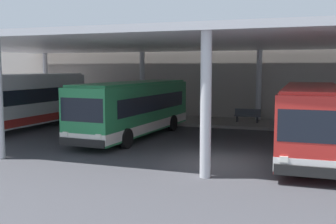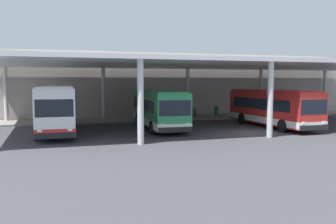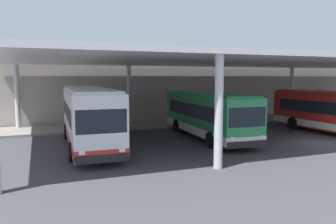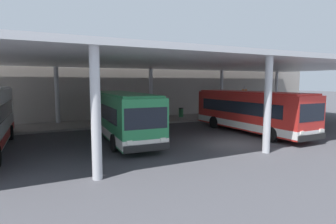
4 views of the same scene
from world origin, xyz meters
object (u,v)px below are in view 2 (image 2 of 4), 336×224
(bench_waiting, at_px, (188,112))
(bus_second_bay, at_px, (158,109))
(bus_middle_bay, at_px, (272,108))
(bus_nearest_bay, at_px, (56,108))
(banner_sign, at_px, (283,98))
(trash_bin, at_px, (216,111))

(bench_waiting, bearing_deg, bus_second_bay, -127.25)
(bus_second_bay, xyz_separation_m, bus_middle_bay, (9.60, -2.02, 0.00))
(bus_second_bay, bearing_deg, bus_nearest_bay, 179.67)
(bus_nearest_bay, distance_m, banner_sign, 25.43)
(bus_middle_bay, height_order, trash_bin, bus_middle_bay)
(bus_middle_bay, bearing_deg, trash_bin, 94.42)
(bus_nearest_bay, bearing_deg, bench_waiting, 27.74)
(bus_middle_bay, distance_m, trash_bin, 9.54)
(bus_middle_bay, distance_m, banner_sign, 10.84)
(bus_second_bay, xyz_separation_m, banner_sign, (16.54, 6.30, 0.32))
(bus_middle_bay, height_order, banner_sign, banner_sign)
(bus_second_bay, height_order, bench_waiting, bus_second_bay)
(bus_middle_bay, bearing_deg, bus_second_bay, 168.13)
(bus_middle_bay, xyz_separation_m, bench_waiting, (-4.14, 9.20, -0.99))
(bus_middle_bay, bearing_deg, bench_waiting, 114.26)
(trash_bin, xyz_separation_m, banner_sign, (7.67, -1.14, 1.30))
(banner_sign, bearing_deg, bench_waiting, 175.48)
(bus_nearest_bay, height_order, trash_bin, bus_nearest_bay)
(banner_sign, bearing_deg, trash_bin, 171.56)
(bus_nearest_bay, height_order, banner_sign, bus_nearest_bay)
(bench_waiting, height_order, trash_bin, trash_bin)
(banner_sign, bearing_deg, bus_nearest_bay, -165.76)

